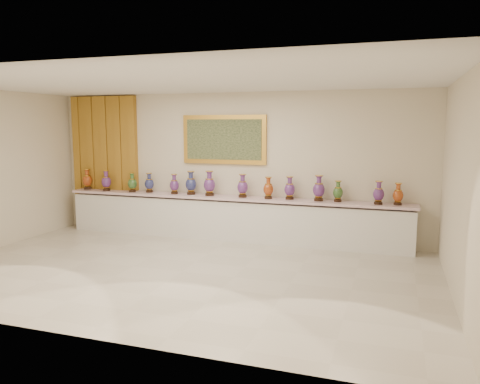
# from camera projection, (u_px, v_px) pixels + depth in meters

# --- Properties ---
(ground) EXTENTS (8.00, 8.00, 0.00)m
(ground) POSITION_uv_depth(u_px,v_px,m) (182.00, 272.00, 7.52)
(ground) COLOR beige
(ground) RESTS_ON ground
(room) EXTENTS (8.00, 8.00, 8.00)m
(room) POSITION_uv_depth(u_px,v_px,m) (123.00, 159.00, 10.40)
(room) COLOR beige
(room) RESTS_ON ground
(counter) EXTENTS (7.28, 0.48, 0.90)m
(counter) POSITION_uv_depth(u_px,v_px,m) (229.00, 219.00, 9.59)
(counter) COLOR white
(counter) RESTS_ON ground
(vase_0) EXTENTS (0.25, 0.25, 0.46)m
(vase_0) POSITION_uv_depth(u_px,v_px,m) (87.00, 180.00, 10.58)
(vase_0) COLOR black
(vase_0) RESTS_ON counter
(vase_1) EXTENTS (0.26, 0.26, 0.45)m
(vase_1) POSITION_uv_depth(u_px,v_px,m) (106.00, 182.00, 10.35)
(vase_1) COLOR black
(vase_1) RESTS_ON counter
(vase_2) EXTENTS (0.20, 0.20, 0.42)m
(vase_2) POSITION_uv_depth(u_px,v_px,m) (132.00, 183.00, 10.15)
(vase_2) COLOR black
(vase_2) RESTS_ON counter
(vase_3) EXTENTS (0.24, 0.24, 0.42)m
(vase_3) POSITION_uv_depth(u_px,v_px,m) (149.00, 184.00, 10.09)
(vase_3) COLOR black
(vase_3) RESTS_ON counter
(vase_4) EXTENTS (0.22, 0.22, 0.42)m
(vase_4) POSITION_uv_depth(u_px,v_px,m) (174.00, 185.00, 9.87)
(vase_4) COLOR black
(vase_4) RESTS_ON counter
(vase_5) EXTENTS (0.27, 0.27, 0.49)m
(vase_5) POSITION_uv_depth(u_px,v_px,m) (191.00, 184.00, 9.77)
(vase_5) COLOR black
(vase_5) RESTS_ON counter
(vase_6) EXTENTS (0.28, 0.28, 0.51)m
(vase_6) POSITION_uv_depth(u_px,v_px,m) (209.00, 185.00, 9.60)
(vase_6) COLOR black
(vase_6) RESTS_ON counter
(vase_7) EXTENTS (0.27, 0.27, 0.47)m
(vase_7) POSITION_uv_depth(u_px,v_px,m) (243.00, 187.00, 9.38)
(vase_7) COLOR black
(vase_7) RESTS_ON counter
(vase_8) EXTENTS (0.24, 0.24, 0.43)m
(vase_8) POSITION_uv_depth(u_px,v_px,m) (268.00, 189.00, 9.22)
(vase_8) COLOR black
(vase_8) RESTS_ON counter
(vase_9) EXTENTS (0.28, 0.28, 0.45)m
(vase_9) POSITION_uv_depth(u_px,v_px,m) (290.00, 189.00, 9.12)
(vase_9) COLOR black
(vase_9) RESTS_ON counter
(vase_10) EXTENTS (0.25, 0.25, 0.49)m
(vase_10) POSITION_uv_depth(u_px,v_px,m) (319.00, 189.00, 8.93)
(vase_10) COLOR black
(vase_10) RESTS_ON counter
(vase_11) EXTENTS (0.21, 0.21, 0.40)m
(vase_11) POSITION_uv_depth(u_px,v_px,m) (338.00, 192.00, 8.83)
(vase_11) COLOR black
(vase_11) RESTS_ON counter
(vase_12) EXTENTS (0.25, 0.25, 0.43)m
(vase_12) POSITION_uv_depth(u_px,v_px,m) (379.00, 194.00, 8.54)
(vase_12) COLOR black
(vase_12) RESTS_ON counter
(vase_13) EXTENTS (0.21, 0.21, 0.40)m
(vase_13) POSITION_uv_depth(u_px,v_px,m) (398.00, 195.00, 8.47)
(vase_13) COLOR black
(vase_13) RESTS_ON counter
(label_card) EXTENTS (0.10, 0.06, 0.00)m
(label_card) POSITION_uv_depth(u_px,v_px,m) (193.00, 196.00, 9.63)
(label_card) COLOR white
(label_card) RESTS_ON counter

